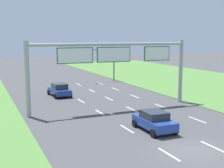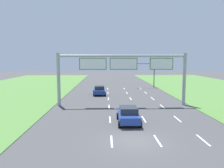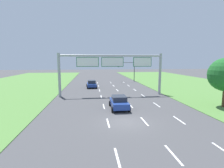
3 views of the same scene
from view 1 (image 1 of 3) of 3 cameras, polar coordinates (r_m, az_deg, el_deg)
The scene contains 8 objects.
ground_plane at distance 21.45m, azimuth 14.35°, elevation -11.69°, with size 200.00×200.00×0.00m, color #424244.
lane_dashes_inner_left at distance 25.38m, azimuth 2.75°, elevation -8.19°, with size 0.14×50.40×0.01m.
lane_dashes_inner_right at distance 27.06m, azimuth 9.47°, elevation -7.23°, with size 0.14×50.40×0.01m.
lane_dashes_slip at distance 29.06m, azimuth 15.31°, elevation -6.31°, with size 0.14×50.40×0.01m.
car_near_red at distance 39.33m, azimuth -9.59°, elevation -1.06°, with size 2.36×4.16×1.60m.
car_lead_silver at distance 24.91m, azimuth 7.73°, elevation -6.68°, with size 2.16×4.05×1.57m.
sign_gantry at distance 31.54m, azimuth 0.17°, elevation 4.33°, with size 17.24×0.44×7.00m.
traffic_light_mast at distance 51.40m, azimuth -1.62°, elevation 4.77°, with size 4.76×0.49×5.60m.
Camera 1 is at (-12.54, -15.77, 7.36)m, focal length 50.00 mm.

